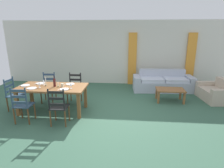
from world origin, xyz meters
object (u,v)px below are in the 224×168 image
(wine_glass_far_left, at_px, (43,81))
(armchair_upholstered, at_px, (217,93))
(dining_chair_near_right, at_px, (59,107))
(dining_chair_near_left, at_px, (23,105))
(dining_chair_far_right, at_px, (75,88))
(wine_glass_near_left, at_px, (39,84))
(coffee_cup_primary, at_px, (62,85))
(dining_chair_head_west, at_px, (14,94))
(wine_bottle, at_px, (54,82))
(dining_table, at_px, (52,89))
(coffee_table, at_px, (170,91))
(dining_chair_far_left, at_px, (49,87))
(couch, at_px, (163,83))
(wine_glass_near_right, at_px, (71,84))

(wine_glass_far_left, relative_size, armchair_upholstered, 0.13)
(dining_chair_near_right, bearing_deg, wine_glass_far_left, 130.06)
(dining_chair_near_left, distance_m, dining_chair_far_right, 1.74)
(dining_chair_near_left, bearing_deg, wine_glass_near_left, 73.37)
(dining_chair_near_right, bearing_deg, coffee_cup_primary, 101.88)
(dining_chair_head_west, bearing_deg, dining_chair_near_right, -25.62)
(dining_chair_near_right, xyz_separation_m, coffee_cup_primary, (-0.17, 0.79, 0.32))
(dining_chair_far_right, distance_m, wine_bottle, 0.91)
(dining_table, xyz_separation_m, coffee_table, (3.50, 1.13, -0.31))
(dining_chair_near_left, bearing_deg, coffee_cup_primary, 44.07)
(dining_chair_near_right, bearing_deg, wine_glass_near_left, 139.84)
(dining_chair_far_left, xyz_separation_m, wine_glass_near_left, (0.16, -0.90, 0.38))
(dining_chair_far_right, height_order, dining_chair_head_west, same)
(dining_chair_head_west, distance_m, coffee_cup_primary, 1.50)
(dining_chair_head_west, relative_size, couch, 0.41)
(dining_table, distance_m, dining_chair_near_right, 0.91)
(dining_chair_head_west, distance_m, coffee_table, 4.81)
(wine_glass_near_left, bearing_deg, dining_chair_far_left, 100.25)
(wine_glass_near_right, bearing_deg, dining_chair_far_right, 101.08)
(dining_chair_head_west, bearing_deg, wine_glass_near_left, -9.22)
(coffee_cup_primary, height_order, couch, coffee_cup_primary)
(wine_glass_far_left, distance_m, coffee_cup_primary, 0.61)
(coffee_table, bearing_deg, dining_chair_head_west, -166.53)
(dining_table, xyz_separation_m, dining_chair_head_west, (-1.17, 0.01, -0.19))
(dining_chair_head_west, height_order, wine_glass_far_left, dining_chair_head_west)
(dining_chair_near_right, height_order, coffee_table, dining_chair_near_right)
(wine_glass_near_right, bearing_deg, coffee_table, 23.51)
(dining_chair_far_left, relative_size, coffee_cup_primary, 10.67)
(wine_glass_near_left, bearing_deg, wine_bottle, 19.40)
(dining_chair_near_left, xyz_separation_m, dining_chair_near_right, (0.94, -0.04, 0.00))
(dining_chair_near_right, distance_m, wine_glass_near_right, 0.75)
(dining_chair_near_left, xyz_separation_m, coffee_table, (3.98, 1.86, -0.12))
(dining_chair_near_right, relative_size, couch, 0.41)
(dining_chair_far_left, height_order, dining_chair_head_west, same)
(coffee_cup_primary, bearing_deg, couch, 36.32)
(dining_chair_near_right, height_order, dining_chair_head_west, same)
(dining_chair_far_left, bearing_deg, armchair_upholstered, 6.40)
(wine_glass_near_left, distance_m, armchair_upholstered, 5.63)
(dining_table, xyz_separation_m, coffee_cup_primary, (0.30, 0.02, 0.13))
(dining_chair_near_left, relative_size, armchair_upholstered, 0.77)
(wine_bottle, bearing_deg, dining_table, -175.63)
(wine_glass_near_left, bearing_deg, dining_chair_head_west, 170.78)
(coffee_cup_primary, bearing_deg, wine_glass_near_left, -166.24)
(wine_bottle, bearing_deg, dining_chair_far_left, 125.21)
(coffee_cup_primary, height_order, armchair_upholstered, coffee_cup_primary)
(dining_chair_near_right, height_order, wine_glass_near_left, dining_chair_near_right)
(couch, bearing_deg, dining_table, -145.88)
(dining_table, relative_size, wine_glass_near_left, 11.80)
(dining_table, bearing_deg, couch, 34.12)
(dining_chair_far_right, bearing_deg, armchair_upholstered, 7.70)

